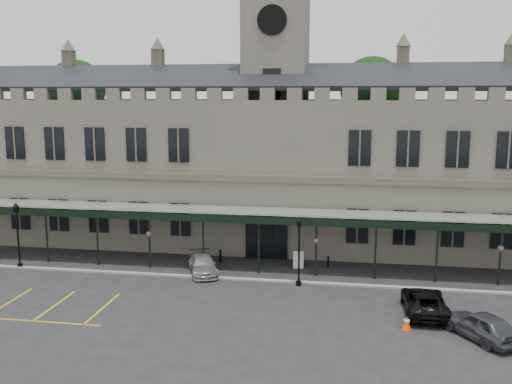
% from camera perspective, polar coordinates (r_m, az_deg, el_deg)
% --- Properties ---
extents(ground, '(140.00, 140.00, 0.00)m').
position_cam_1_polar(ground, '(33.87, -1.70, -11.77)').
color(ground, black).
extents(station_building, '(60.00, 10.36, 17.30)m').
position_cam_1_polar(station_building, '(47.60, 1.95, 2.54)').
color(station_building, '#5E5A4F').
rests_on(station_building, ground).
extents(clock_tower, '(5.60, 5.60, 24.80)m').
position_cam_1_polar(clock_tower, '(47.32, 2.01, 10.56)').
color(clock_tower, '#5E5A4F').
rests_on(clock_tower, ground).
extents(canopy, '(50.00, 4.10, 4.30)m').
position_cam_1_polar(canopy, '(40.13, 0.34, -4.72)').
color(canopy, '#8C9E93').
rests_on(canopy, ground).
extents(kerb, '(60.00, 0.40, 0.12)m').
position_cam_1_polar(kerb, '(38.93, -0.12, -8.77)').
color(kerb, gray).
rests_on(kerb, ground).
extents(parking_markings, '(16.00, 6.00, 0.01)m').
position_cam_1_polar(parking_markings, '(37.73, -23.90, -10.34)').
color(parking_markings, gold).
rests_on(parking_markings, ground).
extents(tree_behind_left, '(6.00, 6.00, 16.00)m').
position_cam_1_polar(tree_behind_left, '(62.59, -17.54, 9.64)').
color(tree_behind_left, '#332314').
rests_on(tree_behind_left, ground).
extents(tree_behind_mid, '(6.00, 6.00, 16.00)m').
position_cam_1_polar(tree_behind_mid, '(55.95, 11.51, 9.93)').
color(tree_behind_mid, '#332314').
rests_on(tree_behind_mid, ground).
extents(lamp_post_left, '(0.46, 0.46, 4.83)m').
position_cam_1_polar(lamp_post_left, '(44.42, -22.75, -3.46)').
color(lamp_post_left, black).
rests_on(lamp_post_left, ground).
extents(lamp_post_mid, '(0.44, 0.44, 4.67)m').
position_cam_1_polar(lamp_post_mid, '(37.31, 4.34, -5.28)').
color(lamp_post_mid, black).
rests_on(lamp_post_mid, ground).
extents(traffic_cone, '(0.49, 0.49, 0.77)m').
position_cam_1_polar(traffic_cone, '(32.21, 14.82, -12.54)').
color(traffic_cone, '#FF5108').
rests_on(traffic_cone, ground).
extents(sign_board, '(0.75, 0.16, 1.29)m').
position_cam_1_polar(sign_board, '(41.49, 4.25, -6.81)').
color(sign_board, black).
rests_on(sign_board, ground).
extents(bollard_left, '(0.16, 0.16, 0.93)m').
position_cam_1_polar(bollard_left, '(43.09, -3.58, -6.40)').
color(bollard_left, black).
rests_on(bollard_left, ground).
extents(bollard_right, '(0.15, 0.15, 0.85)m').
position_cam_1_polar(bollard_right, '(41.94, 7.22, -6.97)').
color(bollard_right, black).
rests_on(bollard_right, ground).
extents(car_taxi, '(3.23, 4.69, 1.26)m').
position_cam_1_polar(car_taxi, '(40.47, -5.33, -7.24)').
color(car_taxi, '#96989D').
rests_on(car_taxi, ground).
extents(car_van, '(2.36, 5.06, 1.40)m').
position_cam_1_polar(car_van, '(34.58, 16.51, -10.48)').
color(car_van, black).
rests_on(car_van, ground).
extents(car_right_a, '(3.86, 4.59, 1.48)m').
position_cam_1_polar(car_right_a, '(32.13, 21.59, -12.28)').
color(car_right_a, '#383B40').
rests_on(car_right_a, ground).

